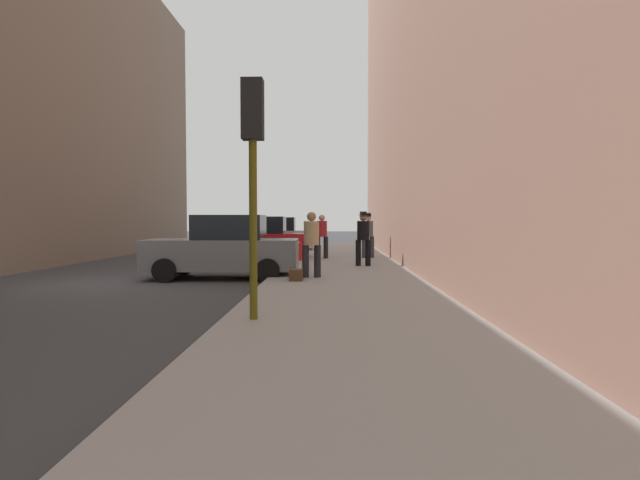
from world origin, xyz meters
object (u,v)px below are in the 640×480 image
object	(u,v)px
pedestrian_in_tan_coat	(311,241)
pedestrian_in_red_jacket	(322,234)
pedestrian_with_fedora	(363,236)
traffic_light	(253,146)
parked_red_hatchback	(258,240)
pedestrian_with_beanie	(368,233)
duffel_bag	(296,275)
parked_gray_coupe	(225,248)
fire_hydrant	(299,251)
parked_silver_sedan	(273,236)

from	to	relation	value
pedestrian_in_tan_coat	pedestrian_in_red_jacket	xyz separation A→B (m)	(0.13, 6.54, 0.00)
pedestrian_in_tan_coat	pedestrian_with_fedora	xyz separation A→B (m)	(1.55, 3.34, 0.03)
traffic_light	pedestrian_in_tan_coat	world-z (taller)	traffic_light
parked_red_hatchback	traffic_light	world-z (taller)	traffic_light
pedestrian_in_red_jacket	pedestrian_with_beanie	distance (m)	1.86
pedestrian_with_beanie	duffel_bag	size ratio (longest dim) A/B	4.04
pedestrian_in_red_jacket	parked_gray_coupe	bearing A→B (deg)	-115.25
pedestrian_in_tan_coat	pedestrian_with_fedora	size ratio (longest dim) A/B	0.96
parked_gray_coupe	traffic_light	distance (m)	7.00
parked_red_hatchback	pedestrian_in_tan_coat	world-z (taller)	pedestrian_in_tan_coat
parked_red_hatchback	fire_hydrant	bearing A→B (deg)	-45.04
parked_silver_sedan	parked_red_hatchback	bearing A→B (deg)	-90.00
parked_red_hatchback	duffel_bag	world-z (taller)	parked_red_hatchback
pedestrian_with_fedora	parked_red_hatchback	bearing A→B (deg)	135.98
duffel_bag	pedestrian_with_beanie	bearing A→B (deg)	72.90
pedestrian_with_fedora	fire_hydrant	bearing A→B (deg)	136.82
fire_hydrant	pedestrian_in_red_jacket	distance (m)	1.50
pedestrian_in_tan_coat	duffel_bag	world-z (taller)	pedestrian_in_tan_coat
parked_gray_coupe	parked_silver_sedan	size ratio (longest dim) A/B	1.00
parked_silver_sedan	fire_hydrant	distance (m)	7.41
pedestrian_in_red_jacket	pedestrian_with_beanie	bearing A→B (deg)	10.15
parked_gray_coupe	pedestrian_in_tan_coat	xyz separation A→B (m)	(2.50, -0.97, 0.26)
duffel_bag	fire_hydrant	bearing A→B (deg)	93.14
traffic_light	pedestrian_with_fedora	size ratio (longest dim) A/B	2.03
parked_red_hatchback	parked_silver_sedan	xyz separation A→B (m)	(-0.00, 5.37, 0.00)
parked_red_hatchback	parked_silver_sedan	size ratio (longest dim) A/B	0.99
parked_red_hatchback	parked_gray_coupe	bearing A→B (deg)	-90.00
parked_gray_coupe	pedestrian_with_fedora	bearing A→B (deg)	30.31
fire_hydrant	pedestrian_with_fedora	xyz separation A→B (m)	(2.25, -2.11, 0.64)
traffic_light	duffel_bag	bearing A→B (deg)	86.60
pedestrian_in_red_jacket	parked_silver_sedan	bearing A→B (deg)	113.39
parked_gray_coupe	pedestrian_with_fedora	xyz separation A→B (m)	(4.05, 2.37, 0.29)
pedestrian_with_fedora	parked_silver_sedan	bearing A→B (deg)	113.58
parked_gray_coupe	traffic_light	size ratio (longest dim) A/B	1.18
parked_silver_sedan	pedestrian_in_red_jacket	bearing A→B (deg)	-66.61
parked_red_hatchback	pedestrian_in_red_jacket	xyz separation A→B (m)	(2.63, -0.71, 0.26)
traffic_light	pedestrian_with_beanie	xyz separation A→B (m)	(2.61, 12.38, -1.62)
parked_red_hatchback	duffel_bag	xyz separation A→B (m)	(2.14, -7.94, -0.56)
pedestrian_with_beanie	parked_red_hatchback	bearing A→B (deg)	175.10
traffic_light	duffel_bag	size ratio (longest dim) A/B	8.18
parked_red_hatchback	fire_hydrant	xyz separation A→B (m)	(1.80, -1.81, -0.35)
fire_hydrant	duffel_bag	bearing A→B (deg)	-86.86
pedestrian_in_tan_coat	pedestrian_with_fedora	distance (m)	3.68
pedestrian_in_tan_coat	pedestrian_with_beanie	size ratio (longest dim) A/B	0.96
fire_hydrant	duffel_bag	world-z (taller)	fire_hydrant
parked_red_hatchback	duffel_bag	bearing A→B (deg)	-74.91
parked_gray_coupe	pedestrian_with_fedora	world-z (taller)	pedestrian_with_fedora
pedestrian_in_red_jacket	pedestrian_with_fedora	world-z (taller)	pedestrian_with_fedora
pedestrian_with_fedora	duffel_bag	xyz separation A→B (m)	(-1.91, -4.02, -0.85)
parked_silver_sedan	pedestrian_in_tan_coat	world-z (taller)	pedestrian_in_tan_coat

